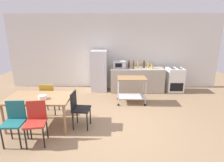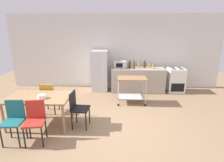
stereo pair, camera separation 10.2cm
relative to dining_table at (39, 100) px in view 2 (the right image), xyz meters
name	(u,v)px [view 2 (the right image)]	position (x,y,z in m)	size (l,w,h in m)	color
ground_plane	(112,125)	(1.77, 0.03, -0.67)	(12.00, 12.00, 0.00)	#8C7051
back_wall	(114,52)	(1.77, 3.23, 0.78)	(8.40, 0.12, 2.90)	silver
kitchen_counter	(138,80)	(2.67, 2.63, -0.22)	(2.00, 0.64, 0.90)	#A89E8E
dining_table	(39,100)	(0.00, 0.00, 0.00)	(1.50, 0.90, 0.75)	#A37A51
chair_mustard	(49,96)	(-0.01, 0.64, -0.15)	(0.41, 0.41, 0.89)	gold
chair_teal	(14,119)	(-0.25, -0.69, -0.15)	(0.42, 0.42, 0.89)	#1E666B
chair_red	(35,119)	(0.19, -0.68, -0.15)	(0.46, 0.46, 0.89)	#B72D23
chair_black	(78,107)	(0.95, -0.06, -0.15)	(0.43, 0.43, 0.89)	black
stove_oven	(176,80)	(4.12, 2.65, -0.22)	(0.60, 0.61, 0.92)	white
refrigerator	(100,71)	(1.22, 2.73, 0.10)	(0.60, 0.63, 1.55)	silver
kitchen_cart	(132,86)	(2.35, 1.45, -0.10)	(0.91, 0.57, 0.85)	olive
microwave	(120,65)	(2.00, 2.71, 0.36)	(0.46, 0.35, 0.26)	silver
bottle_hot_sauce	(130,65)	(2.35, 2.73, 0.35)	(0.08, 0.08, 0.29)	#4C2D19
bottle_soy_sauce	(134,65)	(2.51, 2.54, 0.36)	(0.06, 0.06, 0.31)	#4C2D19
bottle_wine	(139,65)	(2.71, 2.73, 0.36)	(0.06, 0.06, 0.31)	gold
bottle_soda	(145,65)	(2.92, 2.71, 0.35)	(0.08, 0.08, 0.29)	#4C2D19
bottle_vinegar	(149,65)	(3.09, 2.68, 0.33)	(0.07, 0.07, 0.25)	gold
bottle_sesame_oil	(153,66)	(3.22, 2.64, 0.31)	(0.06, 0.06, 0.20)	gold
fruit_bowl	(42,97)	(0.13, -0.11, 0.12)	(0.19, 0.19, 0.09)	white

